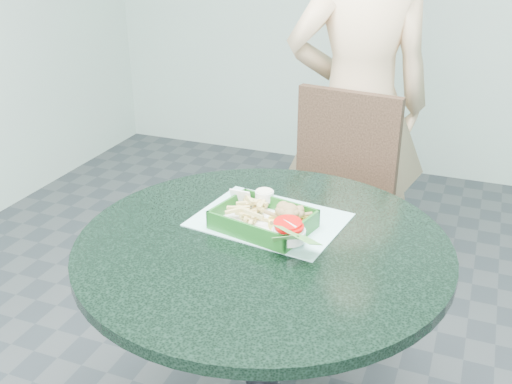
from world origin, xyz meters
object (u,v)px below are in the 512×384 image
(cafe_table, at_px, (263,301))
(food_basket, at_px, (263,230))
(dining_chair, at_px, (338,197))
(diner_person, at_px, (360,89))
(sauce_ramekin, at_px, (256,202))
(crab_sandwich, at_px, (289,219))

(cafe_table, height_order, food_basket, food_basket)
(cafe_table, height_order, dining_chair, dining_chair)
(diner_person, height_order, sauce_ramekin, diner_person)
(food_basket, bearing_deg, sauce_ramekin, 121.90)
(diner_person, relative_size, food_basket, 7.32)
(sauce_ramekin, bearing_deg, food_basket, -58.10)
(cafe_table, relative_size, crab_sandwich, 8.93)
(diner_person, xyz_separation_m, crab_sandwich, (0.04, -1.01, -0.10))
(dining_chair, xyz_separation_m, crab_sandwich, (0.04, -0.74, 0.27))
(dining_chair, bearing_deg, food_basket, -83.75)
(food_basket, bearing_deg, crab_sandwich, 21.22)
(sauce_ramekin, bearing_deg, diner_person, 85.10)
(dining_chair, distance_m, diner_person, 0.45)
(diner_person, relative_size, crab_sandwich, 16.51)
(dining_chair, relative_size, sauce_ramekin, 17.57)
(crab_sandwich, bearing_deg, diner_person, 92.27)
(dining_chair, height_order, sauce_ramekin, dining_chair)
(sauce_ramekin, bearing_deg, crab_sandwich, -28.77)
(food_basket, bearing_deg, dining_chair, 88.25)
(diner_person, relative_size, sauce_ramekin, 33.96)
(cafe_table, xyz_separation_m, crab_sandwich, (0.04, 0.08, 0.22))
(food_basket, height_order, sauce_ramekin, sauce_ramekin)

